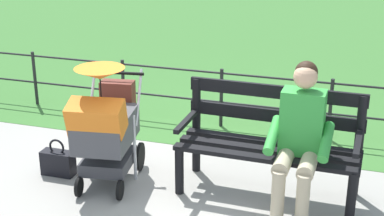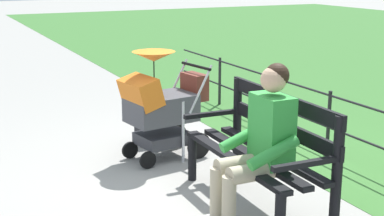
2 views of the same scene
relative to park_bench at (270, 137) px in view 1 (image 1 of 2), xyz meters
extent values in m
plane|color=#9E9B93|center=(0.81, 0.12, -0.53)|extent=(60.00, 60.00, 0.00)
cube|color=#3D7533|center=(0.81, -8.68, -0.52)|extent=(40.00, 16.00, 0.01)
cube|color=black|center=(0.00, -0.06, -0.08)|extent=(1.60, 0.13, 0.04)
cube|color=black|center=(0.00, 0.12, -0.08)|extent=(1.60, 0.13, 0.04)
cube|color=black|center=(0.01, 0.30, -0.08)|extent=(1.60, 0.13, 0.04)
cube|color=black|center=(0.00, -0.16, 0.14)|extent=(1.60, 0.07, 0.12)
cube|color=black|center=(0.00, -0.16, 0.37)|extent=(1.60, 0.07, 0.12)
cylinder|color=black|center=(-0.74, 0.33, -0.30)|extent=(0.08, 0.08, 0.45)
cylinder|color=black|center=(-0.75, -0.15, -0.05)|extent=(0.08, 0.08, 0.95)
cube|color=black|center=(-0.75, 0.13, 0.10)|extent=(0.06, 0.56, 0.04)
cylinder|color=black|center=(0.76, 0.30, -0.30)|extent=(0.08, 0.08, 0.45)
cylinder|color=black|center=(0.75, -0.18, -0.05)|extent=(0.08, 0.08, 0.95)
cube|color=black|center=(0.75, 0.10, 0.10)|extent=(0.06, 0.56, 0.04)
cylinder|color=tan|center=(-0.38, 0.34, -0.06)|extent=(0.15, 0.40, 0.14)
cylinder|color=tan|center=(-0.18, 0.33, -0.06)|extent=(0.15, 0.40, 0.14)
cylinder|color=tan|center=(-0.37, 0.54, -0.29)|extent=(0.11, 0.11, 0.47)
cylinder|color=tan|center=(-0.17, 0.53, -0.29)|extent=(0.11, 0.11, 0.47)
cube|color=green|center=(-0.28, 0.12, 0.22)|extent=(0.36, 0.23, 0.56)
cylinder|color=green|center=(-0.50, 0.24, 0.12)|extent=(0.10, 0.43, 0.23)
cylinder|color=green|center=(-0.06, 0.23, 0.12)|extent=(0.10, 0.43, 0.23)
sphere|color=tan|center=(-0.28, 0.12, 0.62)|extent=(0.20, 0.20, 0.20)
sphere|color=black|center=(-0.28, 0.09, 0.65)|extent=(0.19, 0.19, 0.19)
cylinder|color=black|center=(1.27, -0.03, -0.39)|extent=(0.07, 0.28, 0.28)
cylinder|color=black|center=(1.73, 0.04, -0.39)|extent=(0.07, 0.28, 0.28)
cylinder|color=black|center=(1.22, 0.57, -0.44)|extent=(0.06, 0.18, 0.18)
cylinder|color=black|center=(1.60, 0.63, -0.44)|extent=(0.06, 0.18, 0.18)
cube|color=#38383D|center=(1.46, 0.30, -0.31)|extent=(0.49, 0.58, 0.12)
cylinder|color=silver|center=(1.24, 0.17, -0.20)|extent=(0.03, 0.03, 0.65)
cylinder|color=silver|center=(1.70, 0.24, -0.20)|extent=(0.03, 0.03, 0.65)
cube|color=#47474C|center=(1.45, 0.32, 0.02)|extent=(0.56, 0.74, 0.28)
cube|color=orange|center=(1.42, 0.56, 0.22)|extent=(0.52, 0.37, 0.33)
cylinder|color=black|center=(1.52, -0.11, 0.42)|extent=(0.52, 0.11, 0.03)
cylinder|color=silver|center=(1.28, -0.05, 0.22)|extent=(0.07, 0.30, 0.49)
cylinder|color=silver|center=(1.73, 0.02, 0.22)|extent=(0.07, 0.30, 0.49)
cone|color=orange|center=(1.44, 0.40, 0.57)|extent=(0.50, 0.50, 0.10)
cylinder|color=black|center=(1.44, 0.40, 0.39)|extent=(0.01, 0.01, 0.30)
cube|color=brown|center=(1.52, -0.09, 0.20)|extent=(0.34, 0.21, 0.28)
cube|color=black|center=(1.99, 0.31, -0.41)|extent=(0.32, 0.14, 0.24)
torus|color=black|center=(1.99, 0.31, -0.24)|extent=(0.16, 0.02, 0.16)
cylinder|color=black|center=(-0.42, -1.36, -0.18)|extent=(0.04, 0.04, 0.70)
cylinder|color=black|center=(0.81, -1.36, -0.18)|extent=(0.04, 0.04, 0.70)
cylinder|color=black|center=(2.04, -1.36, -0.18)|extent=(0.04, 0.04, 0.70)
cylinder|color=black|center=(3.27, -1.36, -0.18)|extent=(0.04, 0.04, 0.70)
cylinder|color=black|center=(0.81, -1.36, 0.12)|extent=(7.38, 0.02, 0.02)
cylinder|color=black|center=(0.81, -1.36, -0.23)|extent=(7.38, 0.02, 0.02)
camera|label=1|loc=(-0.75, 4.64, 2.02)|focal=53.39mm
camera|label=2|loc=(-3.74, 2.46, 1.46)|focal=52.11mm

